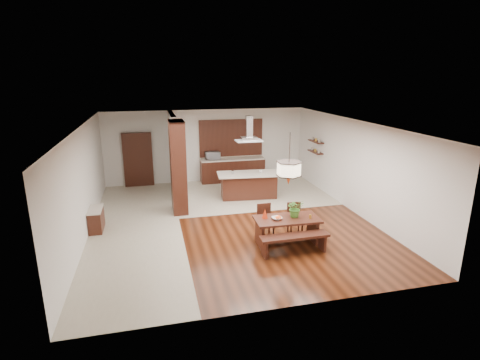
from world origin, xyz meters
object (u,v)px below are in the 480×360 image
object	(u,v)px
dining_bench	(294,244)
island_cup	(261,172)
range_hood	(249,129)
dining_table	(287,225)
fruit_bowl	(277,218)
pendant_lantern	(289,159)
dining_chair_left	(266,221)
microwave	(213,156)
dining_chair_right	(295,219)
foliage_plant	(295,208)
hallway_console	(96,219)
kitchen_island	(249,185)

from	to	relation	value
dining_bench	island_cup	size ratio (longest dim) A/B	14.01
range_hood	dining_table	bearing A→B (deg)	-90.01
fruit_bowl	pendant_lantern	bearing A→B (deg)	3.62
dining_bench	range_hood	world-z (taller)	range_hood
dining_table	pendant_lantern	xyz separation A→B (m)	(0.00, 0.00, 1.74)
dining_chair_left	microwave	xyz separation A→B (m)	(-0.51, 5.54, 0.66)
dining_table	dining_chair_right	size ratio (longest dim) A/B	1.95
dining_bench	foliage_plant	world-z (taller)	foliage_plant
dining_bench	dining_chair_left	distance (m)	1.20
island_cup	microwave	world-z (taller)	microwave
microwave	dining_chair_right	bearing A→B (deg)	-83.47
dining_bench	dining_chair_left	xyz separation A→B (m)	(-0.38, 1.12, 0.20)
fruit_bowl	island_cup	bearing A→B (deg)	79.59
dining_bench	range_hood	bearing A→B (deg)	89.74
dining_table	microwave	distance (m)	6.16
hallway_console	dining_bench	bearing A→B (deg)	-28.52
island_cup	foliage_plant	bearing A→B (deg)	-92.68
dining_table	dining_bench	world-z (taller)	dining_table
fruit_bowl	microwave	world-z (taller)	microwave
dining_table	microwave	xyz separation A→B (m)	(-0.90, 6.06, 0.59)
pendant_lantern	microwave	world-z (taller)	pendant_lantern
fruit_bowl	range_hood	size ratio (longest dim) A/B	0.29
dining_chair_right	island_cup	distance (m)	3.27
dining_table	pendant_lantern	world-z (taller)	pendant_lantern
hallway_console	dining_chair_left	world-z (taller)	dining_chair_left
dining_bench	dining_chair_right	xyz separation A→B (m)	(0.45, 1.09, 0.19)
kitchen_island	dining_chair_right	bearing A→B (deg)	-77.34
pendant_lantern	dining_table	bearing A→B (deg)	-90.00
foliage_plant	fruit_bowl	world-z (taller)	foliage_plant
pendant_lantern	microwave	bearing A→B (deg)	98.47
microwave	pendant_lantern	bearing A→B (deg)	-88.47
dining_chair_left	kitchen_island	xyz separation A→B (m)	(0.40, 3.31, 0.02)
foliage_plant	pendant_lantern	bearing A→B (deg)	-167.86
dining_chair_right	range_hood	world-z (taller)	range_hood
dining_chair_left	fruit_bowl	xyz separation A→B (m)	(0.12, -0.54, 0.28)
microwave	foliage_plant	bearing A→B (deg)	-86.23
dining_bench	dining_chair_right	distance (m)	1.20
fruit_bowl	kitchen_island	distance (m)	3.87
dining_chair_right	foliage_plant	size ratio (longest dim) A/B	1.81
fruit_bowl	dining_chair_right	bearing A→B (deg)	35.65
dining_bench	dining_chair_right	bearing A→B (deg)	67.55
kitchen_island	range_hood	size ratio (longest dim) A/B	2.53
fruit_bowl	microwave	xyz separation A→B (m)	(-0.62, 6.08, 0.38)
foliage_plant	fruit_bowl	distance (m)	0.56
dining_table	pendant_lantern	bearing A→B (deg)	90.00
dining_chair_right	dining_bench	bearing A→B (deg)	-107.50
pendant_lantern	microwave	distance (m)	6.24
kitchen_island	microwave	bearing A→B (deg)	117.33
dining_chair_right	microwave	world-z (taller)	microwave
hallway_console	fruit_bowl	distance (m)	5.08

